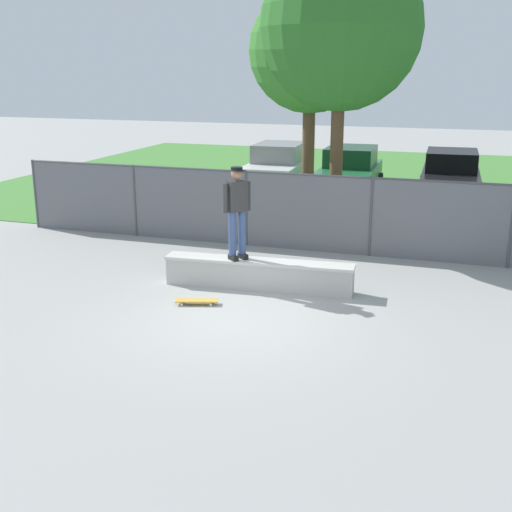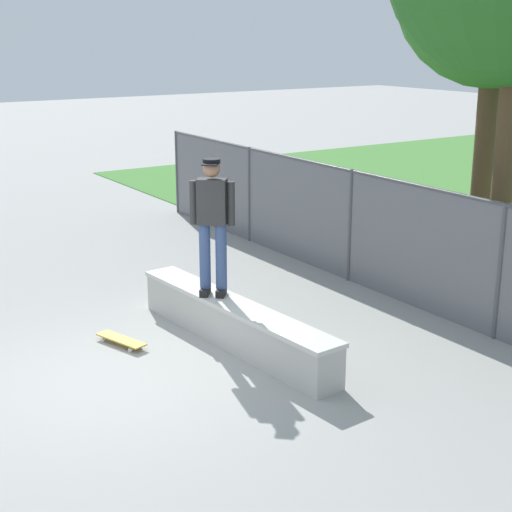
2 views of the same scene
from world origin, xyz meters
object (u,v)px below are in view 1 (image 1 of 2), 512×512
car_white (278,167)px  car_green (350,171)px  car_black (450,176)px  concrete_ledge (259,274)px  skateboard (197,301)px  tree_near_right (341,29)px  tree_near_left (310,52)px  skateboarder (237,208)px

car_white → car_green: size_ratio=1.00×
car_green → car_black: size_ratio=1.00×
concrete_ledge → skateboard: concrete_ledge is taller
car_white → concrete_ledge: bearing=-75.6°
tree_near_right → car_black: (2.60, 6.16, -4.31)m
tree_near_right → car_green: (-0.74, 6.14, -4.31)m
skateboard → tree_near_left: (0.58, 6.14, 4.58)m
skateboard → concrete_ledge: bearing=57.3°
skateboard → car_green: size_ratio=0.19×
skateboard → car_white: 12.22m
concrete_ledge → car_green: bearing=90.6°
skateboard → tree_near_right: (1.43, 5.60, 5.08)m
tree_near_left → tree_near_right: bearing=-32.0°
concrete_ledge → car_black: (3.22, 10.50, 0.54)m
car_green → skateboard: bearing=-93.4°
concrete_ledge → tree_near_right: tree_near_right is taller
concrete_ledge → skateboard: 1.51m
skateboarder → car_black: skateboarder is taller
skateboard → car_black: size_ratio=0.19×
car_white → car_green: same height
car_white → car_green: bearing=-6.3°
concrete_ledge → car_white: size_ratio=0.90×
tree_near_left → car_green: bearing=88.8°
skateboarder → car_green: (0.31, 10.54, -0.78)m
skateboard → tree_near_right: 7.70m
car_black → skateboard: bearing=-108.9°
concrete_ledge → car_green: (-0.12, 10.48, 0.54)m
skateboarder → skateboard: 2.00m
skateboarder → tree_near_left: 5.80m
skateboard → car_green: (0.69, 11.74, 0.77)m
tree_near_left → car_white: (-2.54, 5.90, -3.82)m
tree_near_right → car_green: 7.54m
concrete_ledge → tree_near_right: size_ratio=0.54×
skateboard → tree_near_right: bearing=75.7°
car_green → car_white: bearing=173.7°
tree_near_left → tree_near_right: tree_near_right is taller
car_white → tree_near_right: bearing=-62.2°
skateboard → car_black: 12.45m
concrete_ledge → tree_near_left: 6.54m
skateboarder → car_black: size_ratio=0.43×
tree_near_right → car_black: tree_near_right is taller
tree_near_left → car_black: size_ratio=1.47×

